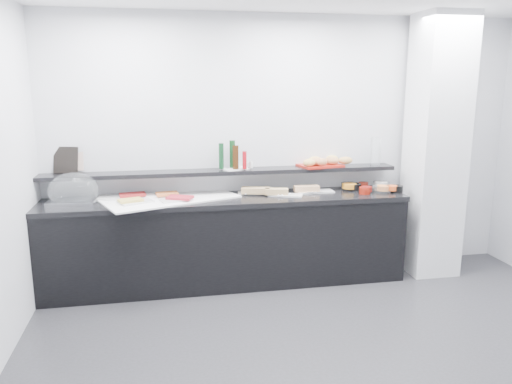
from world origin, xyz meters
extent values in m
plane|color=#2D2D30|center=(0.00, 0.00, 0.00)|extent=(5.00, 5.00, 0.00)
cube|color=silver|center=(0.00, 2.00, 1.35)|extent=(5.00, 0.02, 2.70)
cube|color=white|center=(1.50, 1.65, 1.35)|extent=(0.50, 0.50, 2.70)
cube|color=black|center=(-0.70, 1.70, 0.42)|extent=(3.60, 0.60, 0.85)
cube|color=black|center=(-0.70, 1.70, 0.88)|extent=(3.62, 0.62, 0.05)
cube|color=black|center=(-0.70, 1.88, 1.13)|extent=(3.60, 0.25, 0.04)
cube|color=#ADB0B4|center=(-2.16, 1.72, 0.92)|extent=(0.45, 0.32, 0.04)
ellipsoid|color=white|center=(-2.15, 1.74, 1.03)|extent=(0.51, 0.38, 0.34)
cube|color=white|center=(-1.25, 1.72, 0.91)|extent=(1.40, 1.02, 0.01)
cube|color=silver|center=(-1.82, 1.81, 0.92)|extent=(0.38, 0.33, 0.01)
cube|color=maroon|center=(-1.61, 1.82, 0.94)|extent=(0.27, 0.19, 0.02)
cube|color=white|center=(-1.37, 1.85, 0.92)|extent=(0.27, 0.20, 0.01)
cube|color=orange|center=(-1.28, 1.80, 0.94)|extent=(0.23, 0.16, 0.02)
cube|color=silver|center=(-1.57, 1.59, 0.92)|extent=(0.36, 0.31, 0.01)
cube|color=gold|center=(-1.62, 1.58, 0.94)|extent=(0.25, 0.20, 0.02)
cube|color=silver|center=(-1.20, 1.61, 0.92)|extent=(0.32, 0.25, 0.01)
cube|color=maroon|center=(-1.16, 1.61, 0.94)|extent=(0.28, 0.24, 0.02)
cube|color=white|center=(-0.41, 1.82, 0.91)|extent=(0.32, 0.16, 0.01)
cube|color=tan|center=(-0.39, 1.77, 0.94)|extent=(0.31, 0.18, 0.06)
cylinder|color=silver|center=(-0.44, 1.75, 0.92)|extent=(0.16, 0.04, 0.01)
cube|color=silver|center=(-0.11, 1.67, 0.91)|extent=(0.37, 0.27, 0.01)
cube|color=tan|center=(-0.20, 1.68, 0.94)|extent=(0.24, 0.14, 0.06)
cylinder|color=silver|center=(-0.13, 1.63, 0.92)|extent=(0.15, 0.06, 0.01)
cube|color=silver|center=(0.23, 1.78, 0.91)|extent=(0.39, 0.17, 0.01)
cube|color=tan|center=(0.14, 1.76, 0.94)|extent=(0.26, 0.12, 0.06)
cylinder|color=#BBBDC2|center=(0.21, 1.69, 0.92)|extent=(0.16, 0.02, 0.01)
cylinder|color=silver|center=(0.65, 1.84, 0.94)|extent=(0.20, 0.20, 0.07)
cylinder|color=orange|center=(0.62, 1.79, 0.95)|extent=(0.17, 0.17, 0.05)
cylinder|color=black|center=(0.68, 1.78, 0.94)|extent=(0.15, 0.15, 0.07)
cylinder|color=#59150C|center=(0.80, 1.83, 0.95)|extent=(0.11, 0.11, 0.05)
cylinder|color=white|center=(1.00, 1.83, 0.94)|extent=(0.22, 0.22, 0.07)
cylinder|color=white|center=(0.99, 1.83, 0.95)|extent=(0.15, 0.15, 0.05)
cylinder|color=maroon|center=(0.71, 1.60, 0.94)|extent=(0.14, 0.14, 0.07)
cylinder|color=#5C100D|center=(0.74, 1.62, 0.95)|extent=(0.13, 0.13, 0.05)
cylinder|color=white|center=(0.90, 1.63, 0.94)|extent=(0.22, 0.22, 0.07)
cylinder|color=#FE8C3E|center=(0.93, 1.63, 0.95)|extent=(0.15, 0.15, 0.05)
cylinder|color=black|center=(1.08, 1.62, 0.94)|extent=(0.15, 0.15, 0.07)
cylinder|color=#E3541F|center=(1.02, 1.61, 0.95)|extent=(0.12, 0.12, 0.05)
cube|color=black|center=(-2.24, 1.96, 1.28)|extent=(0.25, 0.14, 0.26)
cube|color=#C99E91|center=(-2.18, 1.99, 1.28)|extent=(0.21, 0.06, 0.22)
cube|color=white|center=(-0.58, 1.88, 1.16)|extent=(0.31, 0.26, 0.01)
cylinder|color=#0E341A|center=(-0.73, 1.87, 1.29)|extent=(0.06, 0.06, 0.26)
cylinder|color=#321A09|center=(-0.59, 1.83, 1.28)|extent=(0.06, 0.06, 0.24)
cylinder|color=#0E3616|center=(-0.61, 1.93, 1.30)|extent=(0.07, 0.07, 0.28)
cylinder|color=#A40B15|center=(-0.50, 1.82, 1.25)|extent=(0.05, 0.05, 0.18)
cylinder|color=silver|center=(-0.47, 1.88, 1.20)|extent=(0.04, 0.04, 0.07)
cylinder|color=white|center=(-0.42, 1.86, 1.20)|extent=(0.04, 0.04, 0.07)
cube|color=#A31C11|center=(0.33, 1.90, 1.16)|extent=(0.49, 0.39, 0.02)
ellipsoid|color=tan|center=(0.28, 1.93, 1.21)|extent=(0.16, 0.12, 0.08)
ellipsoid|color=gold|center=(0.49, 1.98, 1.21)|extent=(0.15, 0.12, 0.08)
ellipsoid|color=tan|center=(0.17, 1.79, 1.21)|extent=(0.14, 0.10, 0.08)
ellipsoid|color=#B27244|center=(0.31, 1.80, 1.21)|extent=(0.14, 0.11, 0.08)
ellipsoid|color=#BA8747|center=(0.59, 1.86, 1.21)|extent=(0.16, 0.10, 0.08)
ellipsoid|color=#B57545|center=(0.26, 1.85, 1.21)|extent=(0.16, 0.12, 0.08)
ellipsoid|color=#AF7242|center=(0.44, 1.86, 1.21)|extent=(0.17, 0.14, 0.08)
cylinder|color=white|center=(0.92, 1.85, 1.30)|extent=(0.11, 0.11, 0.30)
camera|label=1|loc=(-1.32, -3.09, 2.02)|focal=35.00mm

